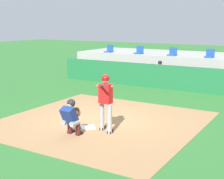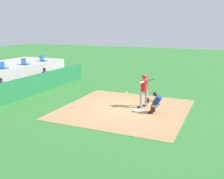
% 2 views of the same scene
% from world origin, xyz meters
% --- Properties ---
extents(ground_plane, '(80.00, 80.00, 0.00)m').
position_xyz_m(ground_plane, '(0.00, 0.00, 0.00)').
color(ground_plane, '#2D6B2D').
extents(dirt_infield, '(6.40, 6.40, 0.01)m').
position_xyz_m(dirt_infield, '(0.00, 0.00, 0.01)').
color(dirt_infield, '#9E754C').
rests_on(dirt_infield, ground).
extents(home_plate, '(0.62, 0.62, 0.02)m').
position_xyz_m(home_plate, '(0.00, -0.80, 0.02)').
color(home_plate, white).
rests_on(home_plate, dirt_infield).
extents(batter_at_plate, '(0.68, 0.77, 1.80)m').
position_xyz_m(batter_at_plate, '(0.69, -0.85, 1.04)').
color(batter_at_plate, '#99999E').
rests_on(batter_at_plate, ground).
extents(catcher_crouched, '(0.49, 1.88, 1.13)m').
position_xyz_m(catcher_crouched, '(-0.00, -1.64, 0.61)').
color(catcher_crouched, gray).
rests_on(catcher_crouched, ground).
extents(dugout_wall, '(13.00, 0.30, 1.20)m').
position_xyz_m(dugout_wall, '(0.00, 6.50, 0.60)').
color(dugout_wall, '#1E6638').
rests_on(dugout_wall, ground).
extents(dugout_bench, '(11.80, 0.44, 0.45)m').
position_xyz_m(dugout_bench, '(0.00, 7.50, 0.23)').
color(dugout_bench, olive).
rests_on(dugout_bench, ground).
extents(dugout_player_0, '(0.49, 0.70, 1.30)m').
position_xyz_m(dugout_player_0, '(-1.04, 7.34, 0.67)').
color(dugout_player_0, '#939399').
rests_on(dugout_player_0, ground).
extents(dugout_player_1, '(0.49, 0.70, 1.30)m').
position_xyz_m(dugout_player_1, '(3.08, 7.34, 0.67)').
color(dugout_player_1, '#939399').
rests_on(dugout_player_1, ground).
extents(stadium_seat_3, '(0.46, 0.46, 0.48)m').
position_xyz_m(stadium_seat_3, '(1.08, 9.38, 1.53)').
color(stadium_seat_3, '#1E478C').
rests_on(stadium_seat_3, stands_platform).
extents(stadium_seat_4, '(0.46, 0.46, 0.48)m').
position_xyz_m(stadium_seat_4, '(3.25, 9.38, 1.53)').
color(stadium_seat_4, '#1E478C').
rests_on(stadium_seat_4, stands_platform).
extents(stadium_seat_5, '(0.46, 0.46, 0.48)m').
position_xyz_m(stadium_seat_5, '(5.42, 9.38, 1.53)').
color(stadium_seat_5, '#1E478C').
rests_on(stadium_seat_5, stands_platform).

